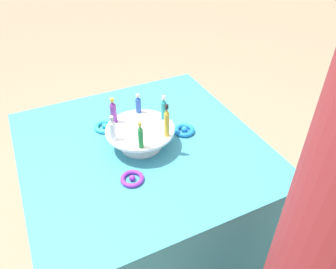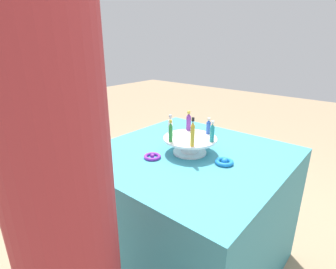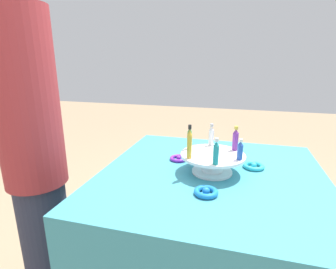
# 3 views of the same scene
# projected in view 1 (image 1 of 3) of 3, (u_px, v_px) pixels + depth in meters

# --- Properties ---
(ground_plane) EXTENTS (12.00, 12.00, 0.00)m
(ground_plane) POSITION_uv_depth(u_px,v_px,m) (148.00, 248.00, 1.92)
(ground_plane) COLOR #997F60
(party_table) EXTENTS (1.02, 1.02, 0.78)m
(party_table) POSITION_uv_depth(u_px,v_px,m) (145.00, 204.00, 1.68)
(party_table) COLOR teal
(party_table) RESTS_ON ground_plane
(display_stand) EXTENTS (0.29, 0.29, 0.09)m
(display_stand) POSITION_uv_depth(u_px,v_px,m) (140.00, 134.00, 1.40)
(display_stand) COLOR white
(display_stand) RESTS_ON party_table
(bottle_gold) EXTENTS (0.02, 0.02, 0.15)m
(bottle_gold) POSITION_uv_depth(u_px,v_px,m) (167.00, 122.00, 1.30)
(bottle_gold) COLOR gold
(bottle_gold) RESTS_ON display_stand
(bottle_teal) EXTENTS (0.02, 0.02, 0.11)m
(bottle_teal) POSITION_uv_depth(u_px,v_px,m) (164.00, 108.00, 1.41)
(bottle_teal) COLOR teal
(bottle_teal) RESTS_ON display_stand
(bottle_blue) EXTENTS (0.02, 0.02, 0.09)m
(bottle_blue) POSITION_uv_depth(u_px,v_px,m) (138.00, 104.00, 1.46)
(bottle_blue) COLOR #234CAD
(bottle_blue) RESTS_ON display_stand
(bottle_purple) EXTENTS (0.03, 0.03, 0.12)m
(bottle_purple) POSITION_uv_depth(u_px,v_px,m) (113.00, 111.00, 1.39)
(bottle_purple) COLOR #702D93
(bottle_purple) RESTS_ON display_stand
(bottle_clear) EXTENTS (0.03, 0.03, 0.11)m
(bottle_clear) POSITION_uv_depth(u_px,v_px,m) (113.00, 129.00, 1.29)
(bottle_clear) COLOR silver
(bottle_clear) RESTS_ON display_stand
(bottle_green) EXTENTS (0.02, 0.02, 0.12)m
(bottle_green) POSITION_uv_depth(u_px,v_px,m) (141.00, 136.00, 1.25)
(bottle_green) COLOR #288438
(bottle_green) RESTS_ON display_stand
(ribbon_bow_purple) EXTENTS (0.09, 0.09, 0.02)m
(ribbon_bow_purple) POSITION_uv_depth(u_px,v_px,m) (132.00, 179.00, 1.26)
(ribbon_bow_purple) COLOR purple
(ribbon_bow_purple) RESTS_ON party_table
(ribbon_bow_blue) EXTENTS (0.10, 0.10, 0.03)m
(ribbon_bow_blue) POSITION_uv_depth(u_px,v_px,m) (185.00, 131.00, 1.51)
(ribbon_bow_blue) COLOR blue
(ribbon_bow_blue) RESTS_ON party_table
(ribbon_bow_teal) EXTENTS (0.10, 0.10, 0.03)m
(ribbon_bow_teal) POSITION_uv_depth(u_px,v_px,m) (105.00, 126.00, 1.53)
(ribbon_bow_teal) COLOR #2DB7CC
(ribbon_bow_teal) RESTS_ON party_table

